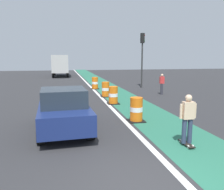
% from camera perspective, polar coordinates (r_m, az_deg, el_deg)
% --- Properties ---
extents(ground_plane, '(100.00, 100.00, 0.00)m').
position_cam_1_polar(ground_plane, '(5.62, 8.72, -21.33)').
color(ground_plane, '#2D2D30').
extents(bike_lane_strip, '(2.50, 80.00, 0.01)m').
position_cam_1_polar(bike_lane_strip, '(17.27, 2.12, -0.33)').
color(bike_lane_strip, '#286B51').
rests_on(bike_lane_strip, ground).
extents(lane_divider_stripe, '(0.20, 80.00, 0.01)m').
position_cam_1_polar(lane_divider_stripe, '(16.97, -2.79, -0.50)').
color(lane_divider_stripe, silver).
rests_on(lane_divider_stripe, ground).
extents(skateboarder_on_lane, '(0.57, 0.81, 1.69)m').
position_cam_1_polar(skateboarder_on_lane, '(7.89, 18.09, -5.47)').
color(skateboarder_on_lane, black).
rests_on(skateboarder_on_lane, ground).
extents(parked_sedan_nearest, '(2.07, 4.18, 1.70)m').
position_cam_1_polar(parked_sedan_nearest, '(9.17, -11.79, -3.71)').
color(parked_sedan_nearest, navy).
rests_on(parked_sedan_nearest, ground).
extents(traffic_barrel_front, '(0.73, 0.73, 1.09)m').
position_cam_1_polar(traffic_barrel_front, '(10.50, 6.00, -3.62)').
color(traffic_barrel_front, orange).
rests_on(traffic_barrel_front, ground).
extents(traffic_barrel_mid, '(0.73, 0.73, 1.09)m').
position_cam_1_polar(traffic_barrel_mid, '(14.40, 0.31, -0.09)').
color(traffic_barrel_mid, orange).
rests_on(traffic_barrel_mid, ground).
extents(traffic_barrel_back, '(0.73, 0.73, 1.09)m').
position_cam_1_polar(traffic_barrel_back, '(17.05, -1.59, 1.35)').
color(traffic_barrel_back, orange).
rests_on(traffic_barrel_back, ground).
extents(traffic_barrel_far, '(0.73, 0.73, 1.09)m').
position_cam_1_polar(traffic_barrel_far, '(21.38, -4.21, 2.91)').
color(traffic_barrel_far, orange).
rests_on(traffic_barrel_far, ground).
extents(delivery_truck_down_block, '(2.42, 7.62, 3.23)m').
position_cam_1_polar(delivery_truck_down_block, '(36.60, -12.59, 7.36)').
color(delivery_truck_down_block, beige).
rests_on(delivery_truck_down_block, ground).
extents(traffic_light_corner, '(0.41, 0.32, 5.10)m').
position_cam_1_polar(traffic_light_corner, '(22.28, 7.46, 10.76)').
color(traffic_light_corner, '#2D2D2D').
rests_on(traffic_light_corner, ground).
extents(pedestrian_crossing, '(0.34, 0.20, 1.61)m').
position_cam_1_polar(pedestrian_crossing, '(18.47, 12.15, 2.78)').
color(pedestrian_crossing, '#33333D').
rests_on(pedestrian_crossing, ground).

